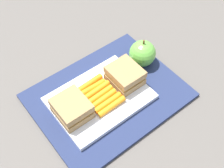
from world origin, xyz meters
name	(u,v)px	position (x,y,z in m)	size (l,w,h in m)	color
ground_plane	(108,97)	(0.00, 0.00, 0.00)	(2.40, 2.40, 0.00)	#56514C
lunchbag_mat	(108,96)	(0.00, 0.00, 0.01)	(0.36, 0.28, 0.01)	navy
food_tray	(100,98)	(-0.03, 0.00, 0.02)	(0.23, 0.17, 0.01)	white
sandwich_half_left	(72,108)	(-0.10, 0.00, 0.04)	(0.07, 0.08, 0.04)	#9E7A4C
sandwich_half_right	(125,75)	(0.05, 0.00, 0.04)	(0.07, 0.08, 0.04)	#9E7A4C
carrot_sticks_bundle	(100,95)	(-0.02, 0.00, 0.03)	(0.08, 0.10, 0.02)	orange
apple	(142,53)	(0.14, 0.03, 0.05)	(0.07, 0.07, 0.08)	#66B742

